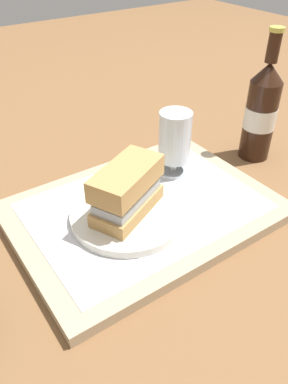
# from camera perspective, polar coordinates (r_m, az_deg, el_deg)

# --- Properties ---
(ground_plane) EXTENTS (3.00, 3.00, 0.00)m
(ground_plane) POSITION_cam_1_polar(r_m,az_deg,el_deg) (0.68, 0.00, -3.42)
(ground_plane) COLOR brown
(tray) EXTENTS (0.44, 0.32, 0.02)m
(tray) POSITION_cam_1_polar(r_m,az_deg,el_deg) (0.67, 0.00, -2.76)
(tray) COLOR tan
(tray) RESTS_ON ground_plane
(placemat) EXTENTS (0.38, 0.27, 0.00)m
(placemat) POSITION_cam_1_polar(r_m,az_deg,el_deg) (0.66, 0.00, -2.05)
(placemat) COLOR silver
(placemat) RESTS_ON tray
(plate) EXTENTS (0.19, 0.19, 0.01)m
(plate) POSITION_cam_1_polar(r_m,az_deg,el_deg) (0.63, -2.42, -3.34)
(plate) COLOR silver
(plate) RESTS_ON placemat
(sandwich) EXTENTS (0.14, 0.11, 0.08)m
(sandwich) POSITION_cam_1_polar(r_m,az_deg,el_deg) (0.61, -2.37, 0.50)
(sandwich) COLOR tan
(sandwich) RESTS_ON plate
(beer_glass) EXTENTS (0.06, 0.06, 0.12)m
(beer_glass) POSITION_cam_1_polar(r_m,az_deg,el_deg) (0.71, 4.60, 7.73)
(beer_glass) COLOR silver
(beer_glass) RESTS_ON placemat
(beer_bottle) EXTENTS (0.07, 0.07, 0.27)m
(beer_bottle) POSITION_cam_1_polar(r_m,az_deg,el_deg) (0.83, 17.05, 11.46)
(beer_bottle) COLOR black
(beer_bottle) RESTS_ON ground_plane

